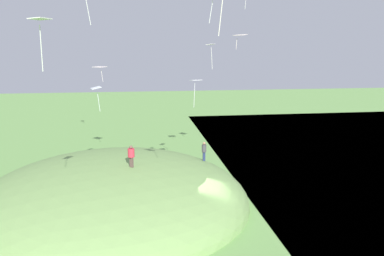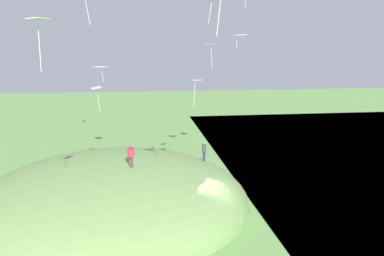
{
  "view_description": "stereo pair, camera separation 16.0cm",
  "coord_description": "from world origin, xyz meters",
  "px_view_note": "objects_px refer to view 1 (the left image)",
  "views": [
    {
      "loc": [
        4.98,
        24.21,
        11.69
      ],
      "look_at": [
        0.85,
        -5.14,
        5.39
      ],
      "focal_mm": 35.17,
      "sensor_mm": 36.0,
      "label": 1
    },
    {
      "loc": [
        4.82,
        24.23,
        11.69
      ],
      "look_at": [
        0.85,
        -5.14,
        5.39
      ],
      "focal_mm": 35.17,
      "sensor_mm": 36.0,
      "label": 2
    }
  ],
  "objects_px": {
    "kite_4": "(40,23)",
    "person_with_child": "(204,149)",
    "person_watching_kites": "(131,154)",
    "kite_11": "(100,67)",
    "kite_7": "(196,82)",
    "kite_9": "(211,46)",
    "kite_2": "(240,35)",
    "kite_13": "(96,89)"
  },
  "relations": [
    {
      "from": "kite_13",
      "to": "kite_2",
      "type": "bearing_deg",
      "value": -163.82
    },
    {
      "from": "kite_4",
      "to": "person_with_child",
      "type": "bearing_deg",
      "value": -121.39
    },
    {
      "from": "person_watching_kites",
      "to": "kite_13",
      "type": "xyz_separation_m",
      "value": [
        2.48,
        -2.67,
        4.35
      ]
    },
    {
      "from": "person_watching_kites",
      "to": "person_with_child",
      "type": "relative_size",
      "value": 0.95
    },
    {
      "from": "person_watching_kites",
      "to": "kite_13",
      "type": "height_order",
      "value": "kite_13"
    },
    {
      "from": "kite_9",
      "to": "kite_7",
      "type": "bearing_deg",
      "value": -62.94
    },
    {
      "from": "person_with_child",
      "to": "kite_4",
      "type": "relative_size",
      "value": 0.81
    },
    {
      "from": "kite_2",
      "to": "kite_7",
      "type": "height_order",
      "value": "kite_2"
    },
    {
      "from": "kite_11",
      "to": "kite_4",
      "type": "bearing_deg",
      "value": 89.33
    },
    {
      "from": "person_with_child",
      "to": "kite_11",
      "type": "relative_size",
      "value": 1.19
    },
    {
      "from": "kite_4",
      "to": "kite_11",
      "type": "distance_m",
      "value": 19.52
    },
    {
      "from": "kite_4",
      "to": "kite_2",
      "type": "bearing_deg",
      "value": -126.88
    },
    {
      "from": "kite_11",
      "to": "kite_2",
      "type": "bearing_deg",
      "value": 166.5
    },
    {
      "from": "kite_9",
      "to": "kite_13",
      "type": "distance_m",
      "value": 9.05
    },
    {
      "from": "kite_9",
      "to": "kite_4",
      "type": "bearing_deg",
      "value": 53.37
    },
    {
      "from": "person_watching_kites",
      "to": "kite_7",
      "type": "xyz_separation_m",
      "value": [
        -5.11,
        -3.41,
        4.68
      ]
    },
    {
      "from": "kite_4",
      "to": "kite_11",
      "type": "xyz_separation_m",
      "value": [
        -0.23,
        -19.34,
        -2.62
      ]
    },
    {
      "from": "person_watching_kites",
      "to": "kite_4",
      "type": "height_order",
      "value": "kite_4"
    },
    {
      "from": "person_watching_kites",
      "to": "kite_2",
      "type": "distance_m",
      "value": 13.95
    },
    {
      "from": "kite_2",
      "to": "kite_4",
      "type": "height_order",
      "value": "kite_2"
    },
    {
      "from": "person_with_child",
      "to": "kite_7",
      "type": "height_order",
      "value": "kite_7"
    },
    {
      "from": "person_watching_kites",
      "to": "kite_11",
      "type": "height_order",
      "value": "kite_11"
    },
    {
      "from": "person_watching_kites",
      "to": "person_with_child",
      "type": "bearing_deg",
      "value": 71.95
    },
    {
      "from": "person_with_child",
      "to": "person_watching_kites",
      "type": "bearing_deg",
      "value": 27.6
    },
    {
      "from": "kite_7",
      "to": "kite_9",
      "type": "xyz_separation_m",
      "value": [
        -0.86,
        1.69,
        2.75
      ]
    },
    {
      "from": "kite_2",
      "to": "kite_9",
      "type": "height_order",
      "value": "kite_2"
    },
    {
      "from": "person_with_child",
      "to": "kite_9",
      "type": "xyz_separation_m",
      "value": [
        0.02,
        2.66,
        8.48
      ]
    },
    {
      "from": "person_with_child",
      "to": "kite_11",
      "type": "xyz_separation_m",
      "value": [
        8.76,
        -4.62,
        6.68
      ]
    },
    {
      "from": "kite_2",
      "to": "kite_4",
      "type": "xyz_separation_m",
      "value": [
        12.33,
        16.44,
        -0.13
      ]
    },
    {
      "from": "person_watching_kites",
      "to": "kite_11",
      "type": "distance_m",
      "value": 10.97
    },
    {
      "from": "kite_4",
      "to": "kite_9",
      "type": "distance_m",
      "value": 15.05
    },
    {
      "from": "person_watching_kites",
      "to": "kite_4",
      "type": "bearing_deg",
      "value": -70.37
    },
    {
      "from": "kite_11",
      "to": "kite_13",
      "type": "bearing_deg",
      "value": 92.62
    },
    {
      "from": "kite_2",
      "to": "kite_9",
      "type": "relative_size",
      "value": 0.69
    },
    {
      "from": "kite_11",
      "to": "person_watching_kites",
      "type": "bearing_deg",
      "value": 107.09
    },
    {
      "from": "kite_7",
      "to": "kite_11",
      "type": "xyz_separation_m",
      "value": [
        7.87,
        -5.59,
        0.95
      ]
    },
    {
      "from": "person_with_child",
      "to": "kite_7",
      "type": "xyz_separation_m",
      "value": [
        0.88,
        0.97,
        5.73
      ]
    },
    {
      "from": "kite_2",
      "to": "kite_4",
      "type": "bearing_deg",
      "value": 53.12
    },
    {
      "from": "kite_2",
      "to": "kite_13",
      "type": "relative_size",
      "value": 0.67
    },
    {
      "from": "kite_13",
      "to": "kite_11",
      "type": "bearing_deg",
      "value": -87.38
    },
    {
      "from": "person_with_child",
      "to": "kite_2",
      "type": "relative_size",
      "value": 1.31
    },
    {
      "from": "person_with_child",
      "to": "kite_4",
      "type": "distance_m",
      "value": 19.59
    }
  ]
}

